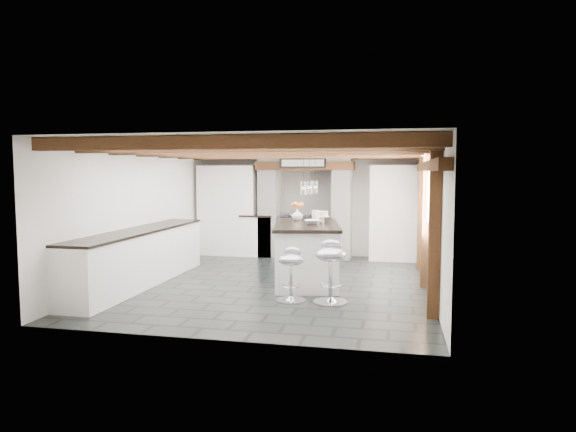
% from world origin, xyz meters
% --- Properties ---
extents(ground, '(6.00, 6.00, 0.00)m').
position_xyz_m(ground, '(0.00, 0.00, 0.00)').
color(ground, black).
rests_on(ground, ground).
extents(room_shell, '(6.00, 6.03, 6.00)m').
position_xyz_m(room_shell, '(-0.61, 1.42, 1.07)').
color(room_shell, white).
rests_on(room_shell, ground).
extents(range_cooker, '(1.00, 0.63, 0.99)m').
position_xyz_m(range_cooker, '(0.00, 2.68, 0.47)').
color(range_cooker, black).
rests_on(range_cooker, ground).
extents(kitchen_island, '(1.40, 2.18, 1.34)m').
position_xyz_m(kitchen_island, '(0.47, 0.18, 0.51)').
color(kitchen_island, white).
rests_on(kitchen_island, ground).
extents(bar_stool_near, '(0.50, 0.50, 0.90)m').
position_xyz_m(bar_stool_near, '(1.04, -1.15, 0.56)').
color(bar_stool_near, silver).
rests_on(bar_stool_near, ground).
extents(bar_stool_far, '(0.48, 0.48, 0.79)m').
position_xyz_m(bar_stool_far, '(0.48, -1.16, 0.49)').
color(bar_stool_far, silver).
rests_on(bar_stool_far, ground).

